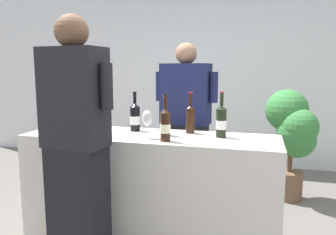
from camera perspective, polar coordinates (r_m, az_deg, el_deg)
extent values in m
cube|color=silver|center=(5.13, 6.24, 7.77)|extent=(8.00, 0.10, 2.80)
cube|color=beige|center=(2.78, -3.14, -12.45)|extent=(2.05, 0.60, 0.92)
cylinder|color=black|center=(2.63, -0.51, -1.10)|extent=(0.08, 0.08, 0.19)
cone|color=black|center=(2.61, -0.52, 1.35)|extent=(0.08, 0.08, 0.04)
cylinder|color=black|center=(2.60, -0.52, 2.69)|extent=(0.03, 0.03, 0.08)
cylinder|color=#B79333|center=(2.60, -0.52, 3.75)|extent=(0.03, 0.03, 0.01)
cylinder|color=white|center=(2.63, -0.51, -1.30)|extent=(0.08, 0.08, 0.06)
cylinder|color=black|center=(2.58, 9.24, -1.00)|extent=(0.08, 0.08, 0.22)
cone|color=black|center=(2.57, 9.30, 1.70)|extent=(0.08, 0.08, 0.03)
cylinder|color=black|center=(2.56, 9.33, 3.08)|extent=(0.03, 0.03, 0.10)
cylinder|color=maroon|center=(2.56, 9.36, 4.32)|extent=(0.03, 0.03, 0.01)
cylinder|color=silver|center=(2.59, 9.23, -1.24)|extent=(0.08, 0.08, 0.07)
cylinder|color=black|center=(2.72, 3.88, -0.56)|extent=(0.07, 0.07, 0.21)
cone|color=black|center=(2.71, 3.90, 1.92)|extent=(0.07, 0.07, 0.03)
cylinder|color=black|center=(2.70, 3.92, 3.21)|extent=(0.03, 0.03, 0.09)
cylinder|color=maroon|center=(2.70, 3.93, 4.32)|extent=(0.03, 0.03, 0.01)
cylinder|color=black|center=(2.83, -5.74, -0.26)|extent=(0.08, 0.08, 0.21)
cone|color=black|center=(2.82, -5.78, 2.13)|extent=(0.08, 0.08, 0.03)
cylinder|color=black|center=(2.81, -5.80, 3.35)|extent=(0.03, 0.03, 0.09)
cylinder|color=black|center=(2.81, -5.81, 4.38)|extent=(0.03, 0.03, 0.01)
cylinder|color=white|center=(2.83, -5.74, -0.47)|extent=(0.09, 0.09, 0.07)
cylinder|color=black|center=(2.91, -20.17, -0.70)|extent=(0.08, 0.08, 0.19)
cone|color=black|center=(2.89, -20.28, 1.46)|extent=(0.08, 0.08, 0.04)
cylinder|color=black|center=(2.89, -20.34, 2.65)|extent=(0.03, 0.03, 0.09)
cylinder|color=#B79333|center=(2.88, -20.39, 3.62)|extent=(0.03, 0.03, 0.01)
cylinder|color=silver|center=(2.91, -20.16, -0.88)|extent=(0.08, 0.08, 0.07)
cylinder|color=black|center=(2.41, -0.45, -1.67)|extent=(0.07, 0.07, 0.21)
cone|color=black|center=(2.39, -0.45, 1.23)|extent=(0.07, 0.07, 0.04)
cylinder|color=black|center=(2.39, -0.45, 2.73)|extent=(0.03, 0.03, 0.09)
cylinder|color=black|center=(2.38, -0.45, 3.96)|extent=(0.03, 0.03, 0.01)
cylinder|color=#EEEEC7|center=(2.42, -0.45, -1.91)|extent=(0.08, 0.08, 0.07)
cylinder|color=silver|center=(2.54, -3.61, -3.53)|extent=(0.07, 0.07, 0.00)
cylinder|color=silver|center=(2.53, -3.63, -2.40)|extent=(0.01, 0.01, 0.10)
ellipsoid|color=silver|center=(2.52, -3.65, -0.11)|extent=(0.08, 0.08, 0.12)
ellipsoid|color=maroon|center=(2.52, -3.64, -0.58)|extent=(0.06, 0.06, 0.04)
cylinder|color=silver|center=(3.08, -15.51, 0.30)|extent=(0.19, 0.19, 0.22)
torus|color=silver|center=(3.07, -15.59, 2.41)|extent=(0.20, 0.20, 0.01)
cube|color=black|center=(3.27, 3.02, -9.15)|extent=(0.42, 0.27, 0.93)
cube|color=#191E47|center=(3.13, 3.12, 4.10)|extent=(0.47, 0.27, 0.57)
sphere|color=#8C664C|center=(3.12, 3.18, 11.03)|extent=(0.20, 0.20, 0.20)
cylinder|color=#191E47|center=(3.06, 7.94, 5.23)|extent=(0.08, 0.08, 0.28)
cylinder|color=#191E47|center=(3.21, -1.44, 5.45)|extent=(0.08, 0.08, 0.28)
cube|color=black|center=(2.42, -15.19, -15.81)|extent=(0.38, 0.27, 0.94)
cube|color=black|center=(2.22, -15.98, 3.32)|extent=(0.43, 0.27, 0.65)
sphere|color=brown|center=(2.22, -16.42, 14.19)|extent=(0.22, 0.22, 0.22)
cylinder|color=black|center=(2.37, -20.80, 5.28)|extent=(0.08, 0.08, 0.29)
cylinder|color=black|center=(2.08, -10.65, 5.32)|extent=(0.08, 0.08, 0.29)
cylinder|color=brown|center=(4.01, 20.22, -10.97)|extent=(0.29, 0.29, 0.32)
sphere|color=#387F3D|center=(3.94, 21.51, -3.56)|extent=(0.41, 0.41, 0.41)
sphere|color=#387F3D|center=(3.79, 21.86, -1.53)|extent=(0.40, 0.40, 0.40)
sphere|color=#387F3D|center=(3.90, 19.97, 1.15)|extent=(0.47, 0.47, 0.47)
sphere|color=#387F3D|center=(3.76, 22.17, -2.16)|extent=(0.31, 0.31, 0.31)
sphere|color=#387F3D|center=(3.83, 21.44, -2.43)|extent=(0.42, 0.42, 0.42)
cylinder|color=#4C3823|center=(3.89, 20.57, -4.58)|extent=(0.05, 0.05, 0.60)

